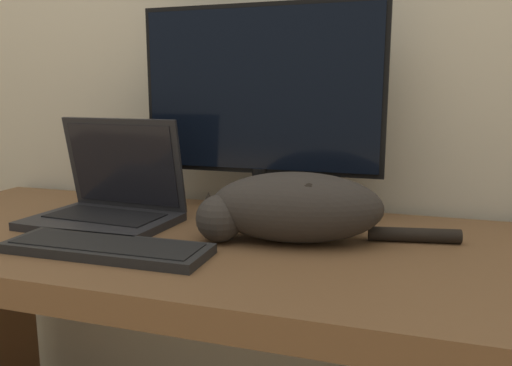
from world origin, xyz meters
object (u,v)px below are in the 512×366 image
at_px(laptop, 109,202).
at_px(monitor, 260,100).
at_px(external_keyboard, 107,248).
at_px(cat, 291,207).

bearing_deg(laptop, monitor, 32.83).
relative_size(monitor, external_keyboard, 1.48).
bearing_deg(monitor, laptop, -150.94).
xyz_separation_m(laptop, cat, (0.48, -0.02, 0.03)).
relative_size(monitor, cat, 1.14).
bearing_deg(external_keyboard, cat, 28.67).
bearing_deg(external_keyboard, monitor, 62.45).
relative_size(monitor, laptop, 1.78).
distance_m(monitor, external_keyboard, 0.54).
bearing_deg(monitor, cat, -56.74).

